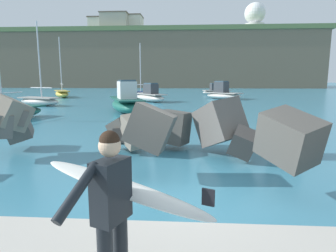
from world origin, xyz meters
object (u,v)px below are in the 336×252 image
at_px(boat_far_left, 62,93).
at_px(station_building_central, 104,25).
at_px(mooring_buoy_inner, 204,125).
at_px(radar_dome, 255,18).
at_px(station_building_west, 115,23).
at_px(boat_near_right, 223,94).
at_px(boat_far_right, 8,113).
at_px(boat_near_centre, 39,100).
at_px(boat_near_left, 138,94).
at_px(surfer_with_board, 116,202).
at_px(boat_mid_right, 149,96).
at_px(boat_mid_left, 216,91).
at_px(boat_far_centre, 126,102).
at_px(station_building_east, 136,25).

height_order(boat_far_left, station_building_central, station_building_central).
bearing_deg(mooring_buoy_inner, radar_dome, 75.98).
bearing_deg(station_building_west, station_building_central, 169.67).
xyz_separation_m(boat_near_right, boat_far_right, (-15.33, -19.63, -0.21)).
bearing_deg(boat_near_centre, mooring_buoy_inner, -39.05).
xyz_separation_m(boat_near_right, station_building_west, (-25.87, 51.51, 18.37)).
relative_size(boat_near_left, mooring_buoy_inner, 16.22).
height_order(mooring_buoy_inner, radar_dome, radar_dome).
xyz_separation_m(surfer_with_board, boat_far_left, (-16.28, 35.58, -0.74)).
bearing_deg(boat_mid_right, boat_mid_left, 58.80).
relative_size(boat_near_left, boat_mid_right, 1.27).
distance_m(radar_dome, station_building_central, 46.34).
distance_m(surfer_with_board, boat_far_left, 39.14).
distance_m(surfer_with_board, boat_far_right, 17.21).
bearing_deg(boat_far_left, boat_far_centre, -53.86).
bearing_deg(boat_mid_left, station_building_west, 122.11).
bearing_deg(boat_near_right, boat_mid_right, -151.69).
relative_size(boat_near_right, boat_far_right, 0.64).
height_order(boat_mid_left, boat_far_centre, boat_far_centre).
relative_size(surfer_with_board, boat_mid_right, 0.37).
bearing_deg(boat_far_centre, surfer_with_board, -78.43).
bearing_deg(mooring_buoy_inner, boat_mid_left, 83.07).
bearing_deg(station_building_central, station_building_east, 18.23).
relative_size(boat_near_left, station_building_central, 0.89).
distance_m(mooring_buoy_inner, station_building_central, 80.70).
relative_size(mooring_buoy_inner, station_building_west, 0.05).
bearing_deg(boat_near_centre, station_building_central, 100.24).
bearing_deg(boat_far_right, boat_near_left, 79.02).
height_order(boat_near_right, boat_far_right, boat_far_right).
distance_m(boat_near_centre, boat_mid_left, 27.36).
bearing_deg(boat_near_left, boat_far_centre, -83.39).
distance_m(boat_near_right, boat_mid_left, 9.98).
bearing_deg(station_building_west, boat_near_centre, -83.02).
distance_m(boat_far_centre, station_building_east, 73.52).
xyz_separation_m(boat_near_right, radar_dome, (16.31, 58.03, 20.51)).
distance_m(boat_near_right, boat_far_centre, 17.58).
bearing_deg(boat_near_right, boat_far_left, 174.63).
bearing_deg(station_building_east, boat_mid_right, -78.86).
xyz_separation_m(boat_mid_left, boat_mid_right, (-8.87, -14.64, 0.08)).
distance_m(boat_far_left, mooring_buoy_inner, 29.95).
bearing_deg(station_building_east, radar_dome, 4.41).
distance_m(boat_near_centre, station_building_central, 65.86).
distance_m(boat_mid_right, boat_far_left, 14.50).
bearing_deg(boat_far_centre, station_building_central, 106.98).
xyz_separation_m(surfer_with_board, boat_far_centre, (-3.78, 18.48, -0.51)).
distance_m(boat_mid_left, mooring_buoy_inner, 32.25).
height_order(boat_near_centre, boat_mid_left, boat_near_centre).
relative_size(boat_near_left, boat_near_right, 1.44).
xyz_separation_m(boat_near_left, boat_far_left, (-10.47, -0.34, 0.05)).
relative_size(boat_mid_left, mooring_buoy_inner, 11.14).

